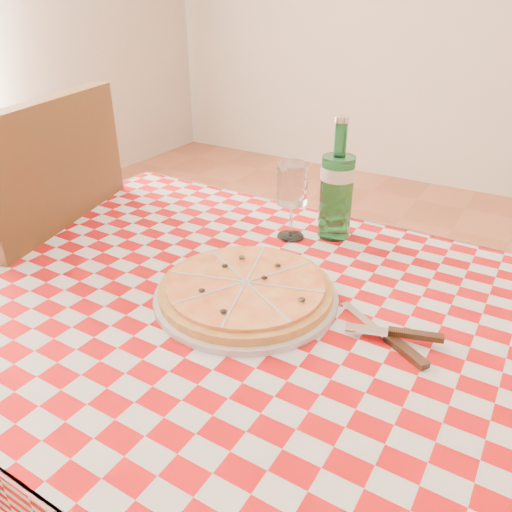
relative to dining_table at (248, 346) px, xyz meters
The scene contains 7 objects.
dining_table is the anchor object (origin of this frame).
tablecloth 0.09m from the dining_table, ahead, with size 1.30×0.90×0.01m, color #A30A0B.
chair_far 0.68m from the dining_table, behind, with size 0.58×0.58×1.04m.
pizza_plate 0.12m from the dining_table, 139.19° to the left, with size 0.33×0.33×0.04m, color #CC8E44, non-canonical shape.
water_bottle 0.41m from the dining_table, 86.89° to the left, with size 0.08×0.08×0.27m, color #18632C, non-canonical shape.
wine_glass 0.34m from the dining_table, 102.32° to the left, with size 0.07×0.07×0.17m, color silver, non-canonical shape.
cutlery 0.27m from the dining_table, ahead, with size 0.21×0.18×0.02m, color silver, non-canonical shape.
Camera 1 is at (0.40, -0.63, 1.25)m, focal length 35.00 mm.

